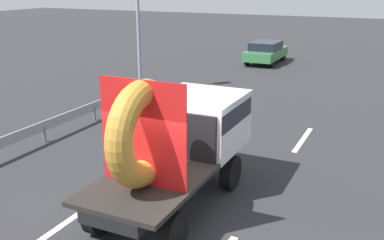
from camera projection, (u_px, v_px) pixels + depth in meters
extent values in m
plane|color=#28282B|center=(166.00, 218.00, 9.75)|extent=(120.00, 120.00, 0.00)
cylinder|color=black|center=(171.00, 161.00, 11.77)|extent=(0.28, 0.86, 0.86)
cylinder|color=black|center=(231.00, 172.00, 11.07)|extent=(0.28, 0.86, 0.86)
cylinder|color=black|center=(99.00, 214.00, 9.10)|extent=(0.28, 0.86, 0.86)
cylinder|color=black|center=(172.00, 233.00, 8.40)|extent=(0.28, 0.86, 0.86)
cube|color=black|center=(173.00, 172.00, 10.04)|extent=(1.30, 5.04, 0.25)
cube|color=silver|center=(200.00, 121.00, 11.05)|extent=(2.00, 2.13, 1.35)
cube|color=black|center=(199.00, 110.00, 10.92)|extent=(2.02, 2.03, 0.44)
cube|color=black|center=(149.00, 184.00, 9.07)|extent=(2.00, 2.91, 0.10)
cube|color=black|center=(180.00, 135.00, 10.10)|extent=(1.80, 0.08, 1.10)
torus|color=#B7842D|center=(143.00, 134.00, 8.60)|extent=(0.53, 2.15, 2.15)
cube|color=red|center=(143.00, 134.00, 8.60)|extent=(1.90, 0.03, 2.15)
cylinder|color=black|center=(260.00, 54.00, 29.60)|extent=(0.22, 0.64, 0.64)
cylinder|color=black|center=(283.00, 56.00, 28.97)|extent=(0.22, 0.64, 0.64)
cylinder|color=black|center=(247.00, 60.00, 27.31)|extent=(0.22, 0.64, 0.64)
cylinder|color=black|center=(272.00, 62.00, 26.67)|extent=(0.22, 0.64, 0.64)
cube|color=#33723F|center=(266.00, 54.00, 28.05)|extent=(1.79, 4.17, 0.55)
cube|color=black|center=(266.00, 46.00, 27.81)|extent=(1.61, 2.34, 0.50)
cylinder|color=gray|center=(139.00, 32.00, 20.24)|extent=(0.16, 0.16, 5.48)
cube|color=gray|center=(70.00, 115.00, 15.31)|extent=(0.06, 10.39, 0.32)
cylinder|color=slate|center=(44.00, 134.00, 14.27)|extent=(0.10, 0.10, 0.55)
cylinder|color=slate|center=(94.00, 113.00, 16.51)|extent=(0.10, 0.10, 0.55)
cylinder|color=slate|center=(132.00, 98.00, 18.74)|extent=(0.10, 0.10, 0.55)
cube|color=beige|center=(61.00, 226.00, 9.45)|extent=(0.16, 2.98, 0.01)
cube|color=beige|center=(211.00, 122.00, 16.39)|extent=(0.16, 2.48, 0.01)
cube|color=beige|center=(303.00, 139.00, 14.59)|extent=(0.16, 2.54, 0.01)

